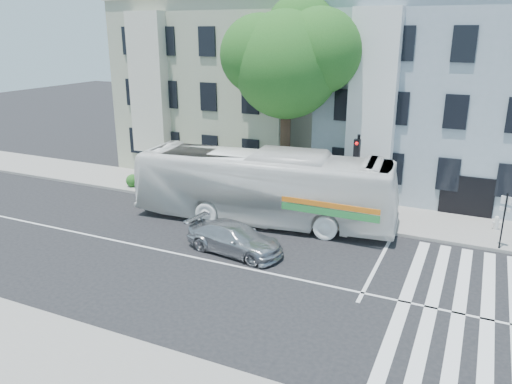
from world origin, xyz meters
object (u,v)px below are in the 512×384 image
Objects in this scene: bus at (263,186)px; traffic_signal at (357,166)px; fire_hydrant at (496,223)px; sedan at (235,238)px.

traffic_signal is (4.10, 2.11, 1.01)m from bus.
fire_hydrant is (10.71, 3.26, -1.32)m from bus.
sedan is 7.44m from traffic_signal.
bus is at bearing 13.72° from sedan.
bus is 19.23× the size of fire_hydrant.
fire_hydrant is at bearing 15.43° from traffic_signal.
sedan is (0.42, -3.98, -1.18)m from bus.
traffic_signal reaches higher than sedan.
traffic_signal is at bearing -68.77° from bus.
traffic_signal is 6.44× the size of fire_hydrant.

